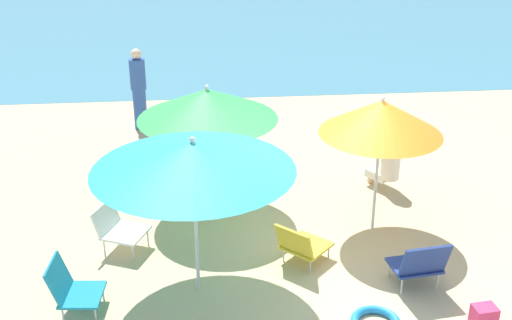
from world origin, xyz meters
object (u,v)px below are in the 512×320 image
Objects in this scene: umbrella_green at (207,104)px; beach_chair_b at (71,287)px; beach_bag at (484,317)px; beach_chair_d at (118,227)px; beach_chair_a at (301,244)px; person_b at (139,89)px; person_a at (388,162)px; umbrella_orange at (381,117)px; umbrella_teal at (193,156)px; beach_chair_c at (420,263)px.

beach_chair_b is (-1.57, -2.28, -1.24)m from umbrella_green.
umbrella_green is 7.71× the size of beach_bag.
beach_chair_b is 1.29m from beach_chair_d.
beach_chair_a is at bearing -56.26° from umbrella_green.
person_a is at bearing -166.79° from person_b.
umbrella_orange is 0.98× the size of umbrella_green.
beach_chair_a is at bearing 141.88° from beach_bag.
person_b reaches higher than beach_chair_d.
person_b is at bearing 123.22° from beach_bag.
umbrella_teal reaches higher than umbrella_green.
umbrella_green is 2.62× the size of beach_chair_d.
umbrella_green is at bearing 38.79° from beach_chair_c.
beach_chair_d is at bearing 77.78° from beach_chair_b.
person_b is at bearing 100.93° from umbrella_teal.
umbrella_teal reaches higher than person_a.
beach_chair_c is 0.90m from beach_bag.
person_a is at bearing 6.21° from umbrella_green.
beach_chair_d is (-2.25, 0.54, 0.04)m from beach_chair_a.
beach_chair_a is at bearing 9.76° from beach_chair_d.
person_b is at bearing 20.25° from person_a.
beach_chair_c is 3.70m from beach_chair_d.
umbrella_orange is at bearing 27.13° from beach_chair_d.
beach_chair_d is 4.42m from beach_bag.
beach_chair_b is 0.93× the size of beach_chair_c.
beach_chair_b is 0.41× the size of person_b.
umbrella_teal is (-2.35, -1.18, 0.09)m from umbrella_orange.
umbrella_teal is at bearing 95.80° from person_a.
person_a is (0.32, 2.51, 0.10)m from beach_chair_c.
beach_bag is at bearing -84.43° from beach_chair_a.
umbrella_orange is 1.25× the size of person_b.
beach_chair_c is 6.41m from person_b.
umbrella_orange is 2.57× the size of beach_chair_d.
beach_chair_d is 4.05m from person_a.
beach_chair_a is 2.31m from beach_chair_d.
person_b is 7.30m from beach_bag.
beach_chair_a is at bearing -144.98° from umbrella_orange.
umbrella_teal is 2.86m from beach_chair_c.
beach_chair_b is 0.67× the size of person_a.
beach_chair_c reaches higher than beach_bag.
umbrella_teal is 3.32× the size of beach_chair_c.
beach_chair_c is 0.72× the size of person_a.
umbrella_orange is at bearing -20.99° from umbrella_green.
beach_chair_c is at bearing 173.02° from person_b.
beach_chair_c reaches higher than beach_chair_d.
umbrella_green reaches higher than person_a.
beach_chair_c is (2.32, -2.23, -1.20)m from umbrella_green.
beach_chair_b is (-1.37, -0.27, -1.38)m from umbrella_teal.
beach_chair_d is at bearing -138.57° from umbrella_green.
umbrella_teal is at bearing -153.37° from umbrella_orange.
umbrella_orange is 7.56× the size of beach_bag.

